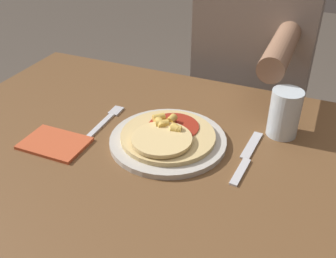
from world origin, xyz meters
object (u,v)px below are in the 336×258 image
Objects in this scene: fork at (106,120)px; drinking_glass at (285,113)px; pizza at (167,135)px; dining_table at (160,183)px; plate at (168,140)px; knife at (246,158)px; person_diner at (253,68)px.

drinking_glass is at bearing 15.19° from fork.
fork is (-0.19, 0.03, -0.02)m from pizza.
dining_table is 0.12m from plate.
drinking_glass is (0.06, 0.14, 0.06)m from knife.
plate is 0.29m from drinking_glass.
plate is 0.19m from knife.
person_diner reaches higher than pizza.
plate is 0.24× the size of person_diner.
drinking_glass is 0.10× the size of person_diner.
dining_table is 0.62m from person_diner.
knife is 0.18× the size of person_diner.
fork is 0.61m from person_diner.
person_diner is at bearing 82.13° from pizza.
pizza reaches higher than fork.
pizza is 1.04× the size of knife.
plate is at bearing 77.56° from pizza.
plate is at bearing -8.91° from fork.
fork and knife have the same top height.
drinking_glass is at bearing 31.75° from pizza.
plate is 0.59m from person_diner.
knife is (0.19, 0.02, -0.02)m from pizza.
pizza is 1.91× the size of drinking_glass.
dining_table is 4.26× the size of plate.
knife reaches higher than dining_table.
pizza is at bearing 71.87° from dining_table.
person_diner reaches higher than drinking_glass.
drinking_glass reaches higher than knife.
person_diner is at bearing 101.18° from knife.
dining_table is 0.22m from fork.
pizza is at bearing -10.25° from fork.
person_diner reaches higher than plate.
plate is at bearing -148.90° from drinking_glass.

